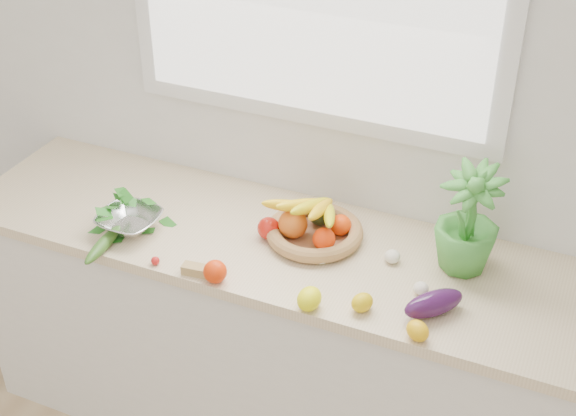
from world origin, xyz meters
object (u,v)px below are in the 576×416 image
at_px(apple, 269,228).
at_px(fruit_basket, 314,226).
at_px(potted_herb, 468,218).
at_px(cucumber, 103,244).
at_px(colander_with_spinach, 129,217).
at_px(eggplant, 434,303).

distance_m(apple, fruit_basket, 0.15).
distance_m(potted_herb, fruit_basket, 0.51).
xyz_separation_m(cucumber, potted_herb, (1.09, 0.38, 0.17)).
distance_m(apple, potted_herb, 0.65).
height_order(apple, colander_with_spinach, colander_with_spinach).
height_order(eggplant, cucumber, eggplant).
height_order(eggplant, potted_herb, potted_herb).
distance_m(apple, eggplant, 0.62).
xyz_separation_m(apple, fruit_basket, (0.14, 0.06, 0.01)).
bearing_deg(cucumber, fruit_basket, 28.94).
height_order(cucumber, fruit_basket, fruit_basket).
bearing_deg(eggplant, apple, 165.41).
bearing_deg(colander_with_spinach, eggplant, -0.36).
relative_size(eggplant, colander_with_spinach, 0.91).
relative_size(apple, eggplant, 0.39).
xyz_separation_m(apple, eggplant, (0.60, -0.16, 0.00)).
relative_size(cucumber, fruit_basket, 0.56).
xyz_separation_m(fruit_basket, colander_with_spinach, (-0.58, -0.21, 0.01)).
height_order(fruit_basket, colander_with_spinach, fruit_basket).
bearing_deg(apple, eggplant, -14.59).
distance_m(eggplant, fruit_basket, 0.51).
xyz_separation_m(eggplant, potted_herb, (0.02, 0.25, 0.15)).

